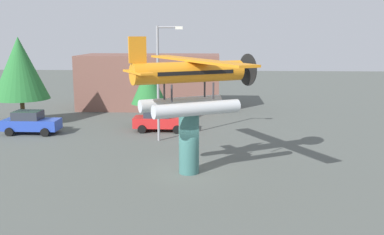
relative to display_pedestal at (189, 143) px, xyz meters
The scene contains 9 objects.
ground_plane 1.68m from the display_pedestal, ahead, with size 140.00×140.00×0.00m, color #515651.
display_pedestal is the anchor object (origin of this frame).
floatplane_monument 3.35m from the display_pedestal, 28.92° to the left, with size 7.08×9.63×4.00m.
car_near_blue 15.52m from the display_pedestal, 144.64° to the left, with size 4.20×2.02×1.76m.
car_mid_red 10.91m from the display_pedestal, 105.61° to the left, with size 4.20×2.02×1.76m.
streetlight_primary 8.27m from the display_pedestal, 108.30° to the left, with size 1.84×0.28×8.05m.
storefront_building 22.66m from the display_pedestal, 103.65° to the left, with size 14.10×6.84×5.44m, color brown.
tree_west 19.80m from the display_pedestal, 139.58° to the left, with size 4.66×4.66×7.31m.
tree_east 13.37m from the display_pedestal, 108.04° to the left, with size 2.92×2.92×5.08m.
Camera 1 is at (1.44, -22.95, 7.42)m, focal length 40.97 mm.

